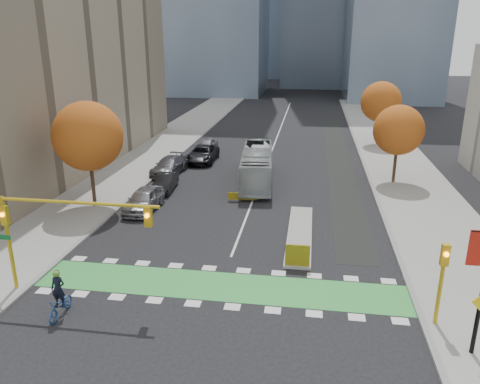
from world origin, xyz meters
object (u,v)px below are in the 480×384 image
(tree_east_far, at_px, (381,102))
(parked_car_a, at_px, (144,200))
(parked_car_e, at_px, (207,145))
(cyclist, at_px, (60,301))
(parked_car_d, at_px, (202,154))
(parked_car_b, at_px, (165,182))
(tree_west, at_px, (88,136))
(parked_car_c, at_px, (169,166))
(tree_east_near, at_px, (399,130))
(traffic_signal_east, at_px, (442,273))
(bus, at_px, (257,165))
(traffic_signal_west, at_px, (53,222))
(hazard_board, at_px, (297,255))

(tree_east_far, relative_size, parked_car_a, 1.52)
(tree_east_far, xyz_separation_m, parked_car_e, (-19.95, -6.00, -4.55))
(cyclist, relative_size, parked_car_d, 0.40)
(tree_east_far, bearing_deg, parked_car_b, -133.94)
(tree_west, bearing_deg, tree_east_far, 46.70)
(parked_car_b, xyz_separation_m, parked_car_c, (-1.17, 5.00, 0.08))
(tree_east_far, distance_m, parked_car_d, 22.75)
(parked_car_d, bearing_deg, tree_east_far, 29.52)
(tree_west, xyz_separation_m, parked_car_d, (5.13, 14.91, -4.79))
(parked_car_e, bearing_deg, tree_west, -96.85)
(tree_west, xyz_separation_m, parked_car_a, (4.05, -0.09, -4.76))
(tree_east_near, bearing_deg, tree_west, -157.38)
(traffic_signal_east, bearing_deg, parked_car_d, 122.35)
(bus, bearing_deg, parked_car_b, -160.00)
(traffic_signal_east, distance_m, parked_car_e, 37.19)
(tree_east_near, relative_size, bus, 0.62)
(tree_west, height_order, parked_car_c, tree_west)
(parked_car_d, bearing_deg, parked_car_a, -94.42)
(tree_west, bearing_deg, bus, 35.77)
(tree_east_near, distance_m, traffic_signal_west, 30.08)
(bus, height_order, parked_car_b, bus)
(parked_car_d, xyz_separation_m, parked_car_e, (-0.58, 5.09, -0.14))
(cyclist, height_order, parked_car_e, cyclist)
(parked_car_e, bearing_deg, hazard_board, -61.65)
(tree_west, distance_m, parked_car_e, 21.09)
(parked_car_e, bearing_deg, tree_east_far, 22.70)
(cyclist, bearing_deg, traffic_signal_west, 117.08)
(parked_car_b, bearing_deg, tree_east_near, 10.21)
(tree_west, relative_size, cyclist, 3.43)
(hazard_board, bearing_deg, traffic_signal_east, -35.92)
(parked_car_b, xyz_separation_m, parked_car_d, (0.96, 10.00, 0.11))
(cyclist, height_order, parked_car_b, cyclist)
(tree_west, bearing_deg, traffic_signal_east, -29.07)
(traffic_signal_west, xyz_separation_m, bus, (7.65, 20.96, -2.45))
(bus, bearing_deg, parked_car_c, 165.38)
(parked_car_d, bearing_deg, parked_car_b, -95.78)
(parked_car_a, bearing_deg, parked_car_c, 97.59)
(tree_east_near, bearing_deg, cyclist, -127.83)
(traffic_signal_east, xyz_separation_m, parked_car_e, (-17.95, 32.51, -2.04))
(hazard_board, height_order, bus, bus)
(tree_west, distance_m, traffic_signal_east, 25.90)
(parked_car_d, bearing_deg, tree_east_near, -14.86)
(traffic_signal_west, distance_m, parked_car_d, 27.62)
(traffic_signal_west, bearing_deg, tree_west, 108.02)
(bus, height_order, parked_car_c, bus)
(parked_car_b, bearing_deg, tree_west, -134.58)
(parked_car_a, bearing_deg, parked_car_d, 87.46)
(tree_west, height_order, parked_car_a, tree_west)
(traffic_signal_west, xyz_separation_m, parked_car_a, (-0.02, 12.42, -3.18))
(bus, distance_m, parked_car_b, 8.38)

